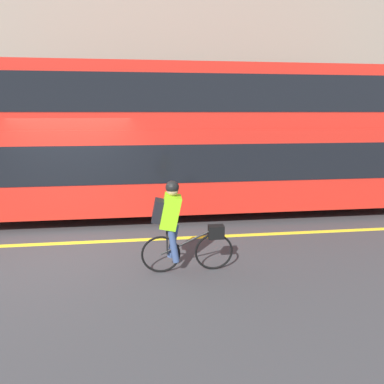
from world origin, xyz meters
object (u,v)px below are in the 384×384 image
(cyclist_on_bike, at_px, (177,224))
(street_sign_post, at_px, (54,147))
(bus, at_px, (201,136))
(trash_bin, at_px, (155,174))

(cyclist_on_bike, relative_size, street_sign_post, 0.62)
(bus, relative_size, trash_bin, 12.87)
(street_sign_post, bearing_deg, cyclist_on_bike, -56.85)
(cyclist_on_bike, xyz_separation_m, street_sign_post, (-3.63, 5.55, 0.67))
(cyclist_on_bike, bearing_deg, bus, 75.35)
(cyclist_on_bike, xyz_separation_m, trash_bin, (-0.43, 5.56, -0.30))
(cyclist_on_bike, bearing_deg, trash_bin, 94.38)
(street_sign_post, bearing_deg, bus, -27.67)
(cyclist_on_bike, height_order, street_sign_post, street_sign_post)
(trash_bin, xyz_separation_m, street_sign_post, (-3.20, -0.01, 0.97))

